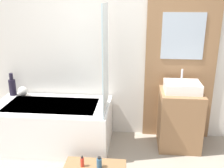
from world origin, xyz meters
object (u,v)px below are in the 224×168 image
object	(u,v)px
sink	(182,87)
bottle_soap_secondary	(99,163)
bathtub	(53,125)
vase_tall_dark	(12,86)
vase_round_light	(23,91)
bottle_soap_primary	(82,162)

from	to	relation	value
sink	bottle_soap_secondary	world-z (taller)	sink
bathtub	sink	xyz separation A→B (m)	(1.61, 0.12, 0.52)
bathtub	vase_tall_dark	distance (m)	0.80
vase_tall_dark	bottle_soap_secondary	size ratio (longest dim) A/B	2.50
bathtub	vase_tall_dark	size ratio (longest dim) A/B	4.69
sink	vase_round_light	bearing A→B (deg)	175.91
bathtub	bottle_soap_secondary	bearing A→B (deg)	-43.43
bathtub	bottle_soap_primary	xyz separation A→B (m)	(0.51, -0.65, -0.07)
sink	vase_tall_dark	size ratio (longest dim) A/B	1.38
sink	bottle_soap_primary	size ratio (longest dim) A/B	3.56
vase_tall_dark	bottle_soap_primary	bearing A→B (deg)	-39.58
sink	vase_tall_dark	distance (m)	2.25
bathtub	sink	size ratio (longest dim) A/B	3.40
bathtub	vase_round_light	world-z (taller)	vase_round_light
bottle_soap_primary	vase_round_light	bearing A→B (deg)	137.02
sink	vase_tall_dark	bearing A→B (deg)	175.70
bathtub	bottle_soap_secondary	world-z (taller)	bathtub
bottle_soap_primary	bottle_soap_secondary	bearing A→B (deg)	-0.00
vase_tall_dark	bottle_soap_secondary	distance (m)	1.69
bathtub	bottle_soap_primary	distance (m)	0.83
sink	bottle_soap_secondary	xyz separation A→B (m)	(-0.92, -0.77, -0.59)
sink	bottle_soap_primary	bearing A→B (deg)	-144.79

